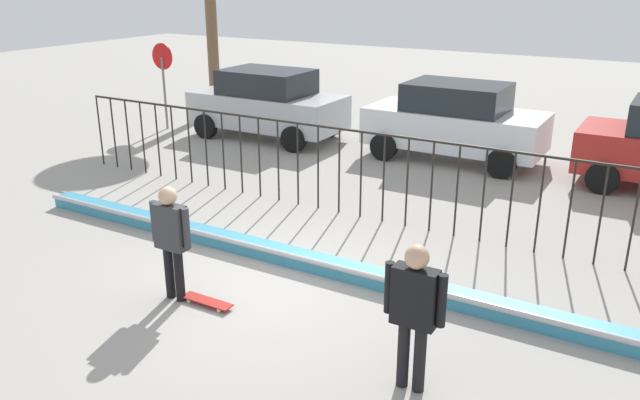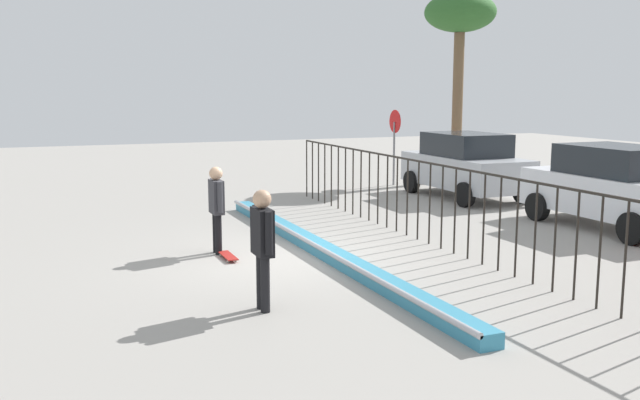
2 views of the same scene
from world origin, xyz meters
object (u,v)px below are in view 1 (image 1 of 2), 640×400
Objects in this scene: skateboard at (207,301)px; stop_sign at (163,74)px; skateboarder at (171,233)px; parked_car_silver at (267,103)px; camera_operator at (414,305)px; parked_car_white at (455,121)px.

stop_sign is at bearing 127.00° from skateboard.
parked_car_silver reaches higher than skateboarder.
skateboard is at bearing 36.33° from camera_operator.
camera_operator is (3.21, -0.32, 0.99)m from skateboard.
stop_sign reaches higher than skateboard.
parked_car_white is (1.00, 8.99, -0.04)m from skateboarder.
parked_car_white reaches higher than skateboard.
parked_car_white is at bearing 5.62° from parked_car_silver.
parked_car_silver reaches higher than camera_operator.
parked_car_white reaches higher than camera_operator.
skateboarder is at bearing 179.53° from skateboard.
parked_car_silver is 1.00× the size of parked_car_white.
camera_operator is 0.70× the size of stop_sign.
camera_operator is at bearing -47.41° from parked_car_silver.
parked_car_white reaches higher than skateboarder.
stop_sign is (-7.48, 7.86, 0.60)m from skateboarder.
skateboard is 0.19× the size of parked_car_white.
camera_operator reaches higher than skateboarder.
stop_sign is at bearing -170.59° from parked_car_white.
parked_car_white is 1.72× the size of stop_sign.
parked_car_silver is 5.28m from parked_car_white.
skateboarder is 0.68× the size of stop_sign.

